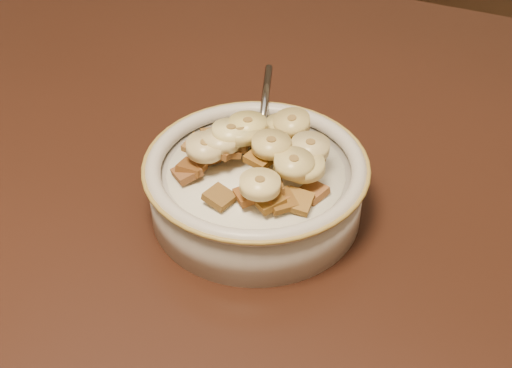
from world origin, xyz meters
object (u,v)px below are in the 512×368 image
at_px(cereal_bowl, 256,192).
at_px(spoon, 259,147).
at_px(table, 46,157).
at_px(chair, 299,45).

distance_m(cereal_bowl, spoon, 0.04).
distance_m(table, spoon, 0.23).
xyz_separation_m(table, chair, (-0.05, 0.82, -0.29)).
bearing_deg(spoon, table, -14.11).
bearing_deg(cereal_bowl, table, 178.01).
bearing_deg(table, cereal_bowl, -2.65).
relative_size(table, chair, 1.61).
xyz_separation_m(table, spoon, (0.22, 0.02, 0.07)).
relative_size(cereal_bowl, spoon, 4.17).
height_order(table, spoon, spoon).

